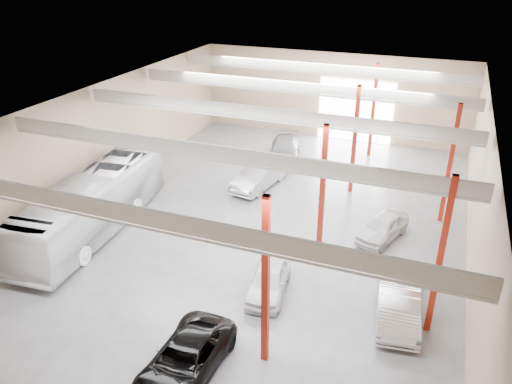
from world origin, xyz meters
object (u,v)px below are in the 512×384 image
Objects in this scene: black_sedan at (185,360)px; car_row_a at (269,279)px; car_row_b at (259,175)px; coach_bus at (93,204)px; car_right_near at (398,301)px; car_right_far at (383,227)px; car_row_c at (285,150)px.

black_sedan is 5.94m from car_row_a.
car_row_b reaches higher than black_sedan.
coach_bus is 11.07m from car_row_a.
car_right_near is at bearing -10.31° from coach_bus.
car_row_a is 0.81× the size of car_row_b.
car_row_b is 14.36m from car_right_near.
coach_bus is 2.39× the size of car_row_b.
car_row_b is at bearing 101.96° from black_sedan.
black_sedan is 1.02× the size of car_right_near.
car_row_a is (1.14, 5.83, -0.00)m from black_sedan.
car_row_b is 1.28× the size of car_right_far.
coach_bus is at bearing -130.00° from car_row_c.
black_sedan is at bearing -43.43° from coach_bus.
car_row_b is (-3.36, 16.33, 0.13)m from black_sedan.
car_row_c is at bearing 99.07° from black_sedan.
coach_bus is at bearing 162.77° from car_row_a.
car_row_a is 0.83× the size of car_right_near.
black_sedan is 0.94× the size of car_row_c.
car_row_a is (10.90, -1.70, -0.97)m from coach_bus.
car_right_near reaches higher than car_row_c.
coach_bus is 2.40× the size of black_sedan.
coach_bus reaches higher than car_row_c.
car_right_near is (5.69, 0.39, 0.11)m from car_row_a.
car_row_c is 1.36× the size of car_right_far.
car_right_far is (8.64, -3.75, -0.16)m from car_row_b.
car_row_c is at bearing 59.48° from coach_bus.
car_row_c reaches higher than car_row_a.
car_right_far is at bearing 12.77° from coach_bus.
coach_bus reaches higher than car_row_b.
car_row_c is 1.09× the size of car_right_near.
car_row_b is 5.20m from car_row_c.
car_row_a is at bearing -89.45° from car_row_c.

